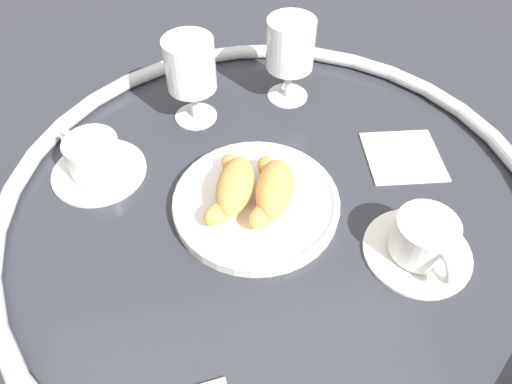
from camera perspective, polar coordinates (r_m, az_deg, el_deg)
ground_plane at (r=0.66m, az=2.04°, el=-1.51°), size 2.20×2.20×0.00m
table_chrome_rim at (r=0.65m, az=2.07°, el=-0.83°), size 0.75×0.75×0.02m
pastry_plate at (r=0.65m, az=0.00°, el=-1.16°), size 0.23×0.23×0.02m
croissant_large at (r=0.63m, az=2.22°, el=0.37°), size 0.13×0.09×0.04m
croissant_small at (r=0.63m, az=-2.78°, el=0.70°), size 0.13×0.09×0.04m
coffee_cup_near at (r=0.62m, az=19.22°, el=-5.59°), size 0.14×0.14×0.06m
coffee_cup_far at (r=0.72m, az=-18.68°, el=3.70°), size 0.14×0.14×0.06m
juice_glass_left at (r=0.78m, az=4.13°, el=16.81°), size 0.08×0.08×0.14m
juice_glass_right at (r=0.74m, az=-7.84°, el=14.50°), size 0.08×0.08×0.14m
folded_napkin at (r=0.75m, az=17.15°, el=4.15°), size 0.12×0.12×0.01m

